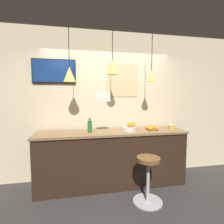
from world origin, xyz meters
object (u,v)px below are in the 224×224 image
object	(u,v)px
spread_jar	(172,127)
mounted_tv	(54,71)
fruit_bowl	(129,128)
bar_stool	(148,174)
juice_bottle	(90,126)

from	to	relation	value
spread_jar	mounted_tv	bearing A→B (deg)	169.84
fruit_bowl	bar_stool	bearing A→B (deg)	-79.74
spread_jar	mounted_tv	xyz separation A→B (m)	(-2.19, 0.39, 1.05)
fruit_bowl	juice_bottle	xyz separation A→B (m)	(-0.72, 0.01, 0.05)
spread_jar	mounted_tv	size ratio (longest dim) A/B	0.14
fruit_bowl	spread_jar	distance (m)	0.85
bar_stool	mounted_tv	distance (m)	2.42
fruit_bowl	spread_jar	size ratio (longest dim) A/B	2.39
juice_bottle	mounted_tv	size ratio (longest dim) A/B	0.32
bar_stool	juice_bottle	size ratio (longest dim) A/B	2.82
spread_jar	mounted_tv	world-z (taller)	mounted_tv
juice_bottle	spread_jar	size ratio (longest dim) A/B	2.28
spread_jar	fruit_bowl	bearing A→B (deg)	-179.66
bar_stool	mounted_tv	size ratio (longest dim) A/B	0.91
bar_stool	spread_jar	bearing A→B (deg)	40.31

